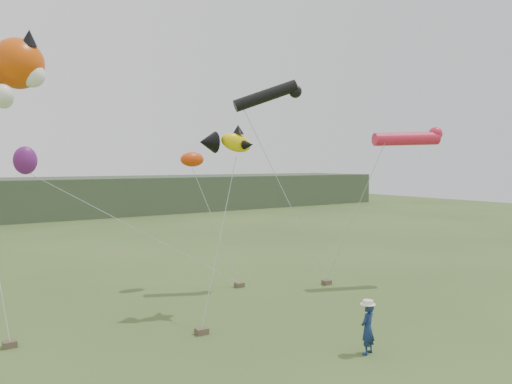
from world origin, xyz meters
The scene contains 6 objects.
ground centered at (0.00, 0.00, 0.00)m, with size 120.00×120.00×0.00m, color #385123.
festival_attendant centered at (2.14, -0.79, 0.76)m, with size 0.55×0.36×1.51m, color navy.
sandbag_anchors centered at (-1.44, 5.41, 0.10)m, with size 17.04×4.86×0.20m.
fish_kite centered at (0.79, 4.99, 6.37)m, with size 2.08×1.38×1.13m.
tube_kites centered at (7.60, 5.34, 7.53)m, with size 8.86×4.68×2.91m.
misc_kites centered at (-2.47, 12.53, 5.73)m, with size 7.13×5.59×1.29m.
Camera 1 is at (-8.64, -10.77, 5.59)m, focal length 35.00 mm.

